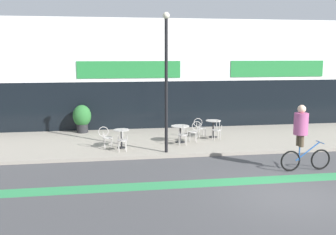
# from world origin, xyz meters

# --- Properties ---
(ground_plane) EXTENTS (120.00, 120.00, 0.00)m
(ground_plane) POSITION_xyz_m (0.00, 0.00, 0.00)
(ground_plane) COLOR #424244
(sidewalk_slab) EXTENTS (40.00, 5.50, 0.12)m
(sidewalk_slab) POSITION_xyz_m (0.00, 7.25, 0.06)
(sidewalk_slab) COLOR gray
(sidewalk_slab) RESTS_ON ground
(storefront_facade) EXTENTS (40.00, 4.06, 5.64)m
(storefront_facade) POSITION_xyz_m (0.00, 11.96, 2.81)
(storefront_facade) COLOR silver
(storefront_facade) RESTS_ON ground
(bike_lane_stripe) EXTENTS (36.00, 0.70, 0.01)m
(bike_lane_stripe) POSITION_xyz_m (0.00, 1.47, 0.00)
(bike_lane_stripe) COLOR #2D844C
(bike_lane_stripe) RESTS_ON ground
(bistro_table_0) EXTENTS (0.64, 0.64, 0.75)m
(bistro_table_0) POSITION_xyz_m (-4.49, 5.96, 0.65)
(bistro_table_0) COLOR black
(bistro_table_0) RESTS_ON sidewalk_slab
(bistro_table_1) EXTENTS (0.79, 0.79, 0.72)m
(bistro_table_1) POSITION_xyz_m (-1.96, 6.58, 0.64)
(bistro_table_1) COLOR black
(bistro_table_1) RESTS_ON sidewalk_slab
(bistro_table_2) EXTENTS (0.69, 0.69, 0.78)m
(bistro_table_2) POSITION_xyz_m (-0.27, 7.38, 0.67)
(bistro_table_2) COLOR black
(bistro_table_2) RESTS_ON sidewalk_slab
(cafe_chair_0_near) EXTENTS (0.42, 0.59, 0.90)m
(cafe_chair_0_near) POSITION_xyz_m (-4.49, 5.33, 0.64)
(cafe_chair_0_near) COLOR #B7B2AD
(cafe_chair_0_near) RESTS_ON sidewalk_slab
(cafe_chair_0_side) EXTENTS (0.60, 0.45, 0.90)m
(cafe_chair_0_side) POSITION_xyz_m (-5.12, 5.95, 0.64)
(cafe_chair_0_side) COLOR #B7B2AD
(cafe_chair_0_side) RESTS_ON sidewalk_slab
(cafe_chair_1_near) EXTENTS (0.42, 0.58, 0.90)m
(cafe_chair_1_near) POSITION_xyz_m (-1.96, 5.96, 0.64)
(cafe_chair_1_near) COLOR #B7B2AD
(cafe_chair_1_near) RESTS_ON sidewalk_slab
(cafe_chair_1_side) EXTENTS (0.59, 0.43, 0.90)m
(cafe_chair_1_side) POSITION_xyz_m (-1.33, 6.58, 0.64)
(cafe_chair_1_side) COLOR #B7B2AD
(cafe_chair_1_side) RESTS_ON sidewalk_slab
(cafe_chair_2_near) EXTENTS (0.43, 0.59, 0.90)m
(cafe_chair_2_near) POSITION_xyz_m (-0.27, 6.76, 0.64)
(cafe_chair_2_near) COLOR #B7B2AD
(cafe_chair_2_near) RESTS_ON sidewalk_slab
(cafe_chair_2_side) EXTENTS (0.59, 0.43, 0.90)m
(cafe_chair_2_side) POSITION_xyz_m (-0.90, 7.38, 0.64)
(cafe_chair_2_side) COLOR #B7B2AD
(cafe_chair_2_side) RESTS_ON sidewalk_slab
(planter_pot) EXTENTS (0.88, 0.88, 1.34)m
(planter_pot) POSITION_xyz_m (-6.24, 9.45, 0.85)
(planter_pot) COLOR #232326
(planter_pot) RESTS_ON sidewalk_slab
(lamp_post) EXTENTS (0.26, 0.26, 5.29)m
(lamp_post) POSITION_xyz_m (-2.81, 4.96, 3.17)
(lamp_post) COLOR black
(lamp_post) RESTS_ON sidewalk_slab
(cyclist_0) EXTENTS (1.80, 0.49, 2.24)m
(cyclist_0) POSITION_xyz_m (1.33, 2.24, 1.31)
(cyclist_0) COLOR black
(cyclist_0) RESTS_ON ground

